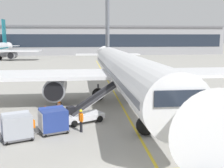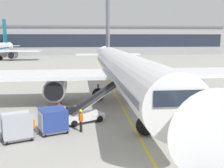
% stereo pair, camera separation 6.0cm
% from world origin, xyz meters
% --- Properties ---
extents(parked_airplane, '(32.65, 42.12, 14.22)m').
position_xyz_m(parked_airplane, '(3.27, 17.29, 3.58)').
color(parked_airplane, white).
rests_on(parked_airplane, ground).
extents(belt_loader, '(5.20, 3.58, 3.17)m').
position_xyz_m(belt_loader, '(-0.94, 10.33, 0.89)').
color(belt_loader, silver).
rests_on(belt_loader, ground).
extents(baggage_cart_lead, '(2.82, 2.23, 1.91)m').
position_xyz_m(baggage_cart_lead, '(-3.34, 7.87, 1.00)').
color(baggage_cart_lead, '#515156').
rests_on(baggage_cart_lead, ground).
extents(baggage_cart_second, '(2.82, 2.23, 1.91)m').
position_xyz_m(baggage_cart_second, '(-5.68, 6.65, 1.00)').
color(baggage_cart_second, '#515156').
rests_on(baggage_cart_second, ground).
extents(ground_crew_by_loader, '(0.51, 0.39, 1.74)m').
position_xyz_m(ground_crew_by_loader, '(-4.68, 6.51, 1.00)').
color(ground_crew_by_loader, '#333847').
rests_on(ground_crew_by_loader, ground).
extents(ground_crew_by_carts, '(0.35, 0.54, 1.74)m').
position_xyz_m(ground_crew_by_carts, '(-1.27, 7.83, 1.00)').
color(ground_crew_by_carts, black).
rests_on(ground_crew_by_carts, ground).
extents(safety_cone_engine_keepout, '(0.71, 0.71, 0.80)m').
position_xyz_m(safety_cone_engine_keepout, '(-3.53, 15.12, 0.39)').
color(safety_cone_engine_keepout, black).
rests_on(safety_cone_engine_keepout, ground).
extents(safety_cone_wingtip, '(0.53, 0.53, 0.61)m').
position_xyz_m(safety_cone_wingtip, '(-3.68, 16.96, 0.29)').
color(safety_cone_wingtip, black).
rests_on(safety_cone_wingtip, ground).
extents(safety_cone_nose_mark, '(0.60, 0.60, 0.68)m').
position_xyz_m(safety_cone_nose_mark, '(-4.70, 13.66, 0.33)').
color(safety_cone_nose_mark, black).
rests_on(safety_cone_nose_mark, ground).
extents(apron_guidance_line_lead_in, '(0.20, 110.00, 0.01)m').
position_xyz_m(apron_guidance_line_lead_in, '(2.89, 16.50, 0.00)').
color(apron_guidance_line_lead_in, yellow).
rests_on(apron_guidance_line_lead_in, ground).
extents(terminal_building, '(108.82, 20.14, 11.58)m').
position_xyz_m(terminal_building, '(1.94, 106.78, 5.74)').
color(terminal_building, '#939399').
rests_on(terminal_building, ground).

